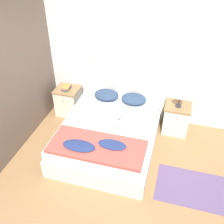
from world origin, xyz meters
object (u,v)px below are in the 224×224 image
Objects in this scene: dog at (117,113)px; table_lamp at (180,94)px; nightstand_left at (68,101)px; nightstand_right at (176,118)px; pillow_right at (134,99)px; pillow_left at (106,95)px; bed at (109,135)px; book_stack at (66,88)px.

table_lamp is at bearing 27.79° from dog.
nightstand_right is at bearing 0.00° from nightstand_left.
nightstand_right is 0.81× the size of dog.
pillow_right is (1.37, -0.01, 0.29)m from nightstand_left.
pillow_left is (0.83, -0.01, 0.29)m from nightstand_left.
pillow_left is (-0.27, 0.76, 0.33)m from bed.
pillow_left and pillow_right have the same top height.
nightstand_left is 1.73× the size of table_lamp.
pillow_left is at bearing 1.71° from book_stack.
pillow_right is 2.16× the size of book_stack.
pillow_left is at bearing 180.00° from pillow_right.
book_stack is at bearing -179.72° from table_lamp.
pillow_left is 2.16× the size of book_stack.
nightstand_right is at bearing 0.42° from pillow_right.
pillow_right is 1.42× the size of table_lamp.
table_lamp is (1.37, -0.01, 0.25)m from pillow_left.
nightstand_left is at bearing 154.87° from dog.
table_lamp reaches higher than pillow_left.
dog is at bearing -57.26° from pillow_left.
nightstand_left is 1.22× the size of pillow_left.
dog is (-1.02, -0.56, 0.31)m from nightstand_right.
nightstand_right is (1.10, 0.76, 0.04)m from bed.
dog is 1.30m from book_stack.
bed is 9.10× the size of book_stack.
table_lamp reaches higher than bed.
dog is (-0.19, -0.55, 0.02)m from pillow_right.
bed is 0.87m from pillow_right.
pillow_right is at bearing 0.00° from pillow_left.
table_lamp reaches higher than pillow_right.
dog is 1.17m from table_lamp.
bed is at bearing -112.36° from dog.
book_stack reaches higher than bed.
table_lamp is (0.00, -0.02, 0.54)m from nightstand_right.
pillow_right reaches higher than nightstand_right.
pillow_right is at bearing -179.58° from nightstand_right.
nightstand_left and nightstand_right have the same top height.
table_lamp reaches higher than nightstand_left.
dog is at bearing -152.21° from table_lamp.
bed is 1.34m from nightstand_right.
nightstand_left is 0.81× the size of dog.
dog is (0.35, -0.55, 0.02)m from pillow_left.
table_lamp reaches higher than nightstand_right.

